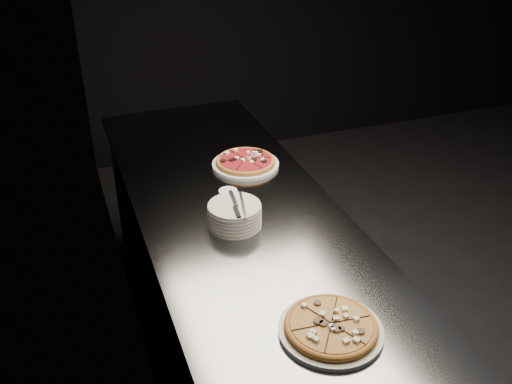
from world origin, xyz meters
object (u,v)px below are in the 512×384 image
object	(u,v)px
pizza_tomato	(246,162)
cutlery	(238,206)
counter	(249,321)
pizza_mushroom	(331,327)
ramekin	(228,197)
plate_stack	(235,215)

from	to	relation	value
pizza_tomato	cutlery	size ratio (longest dim) A/B	1.51
counter	cutlery	xyz separation A→B (m)	(-0.04, 0.00, 0.55)
pizza_mushroom	cutlery	distance (m)	0.60
counter	pizza_mushroom	size ratio (longest dim) A/B	8.34
cutlery	ramekin	size ratio (longest dim) A/B	2.79
pizza_mushroom	cutlery	xyz separation A→B (m)	(-0.07, 0.59, 0.07)
pizza_tomato	ramekin	world-z (taller)	ramekin
pizza_mushroom	ramekin	distance (m)	0.76
pizza_mushroom	plate_stack	size ratio (longest dim) A/B	1.54
counter	plate_stack	xyz separation A→B (m)	(-0.05, 0.02, 0.50)
ramekin	counter	bearing A→B (deg)	-81.50
counter	pizza_mushroom	bearing A→B (deg)	-87.11
pizza_tomato	pizza_mushroom	bearing A→B (deg)	-96.35
pizza_mushroom	cutlery	bearing A→B (deg)	96.62
pizza_mushroom	plate_stack	xyz separation A→B (m)	(-0.08, 0.61, 0.02)
plate_stack	counter	bearing A→B (deg)	-17.91
counter	pizza_tomato	size ratio (longest dim) A/B	8.17
counter	ramekin	size ratio (longest dim) A/B	34.56
pizza_mushroom	counter	bearing A→B (deg)	92.89
cutlery	ramekin	xyz separation A→B (m)	(0.02, 0.16, -0.05)
pizza_tomato	counter	bearing A→B (deg)	-108.13
plate_stack	cutlery	distance (m)	0.05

